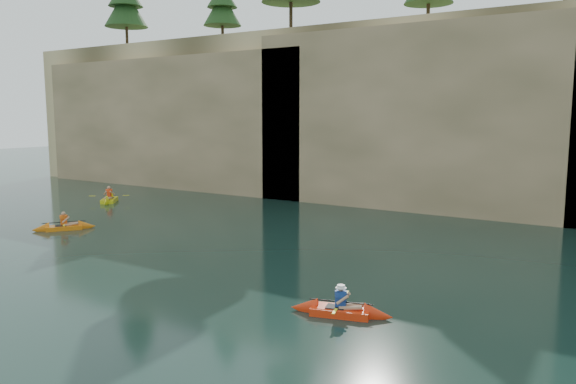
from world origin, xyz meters
The scene contains 9 objects.
ground centered at (0.00, 0.00, 0.00)m, with size 160.00×160.00×0.00m, color black.
cliff centered at (0.00, 30.00, 6.00)m, with size 70.00×16.00×12.00m, color tan.
cliff_slab_west centered at (-20.00, 22.60, 5.28)m, with size 26.00×2.40×10.56m, color tan.
cliff_slab_center centered at (2.00, 22.60, 5.70)m, with size 24.00×2.40×11.40m, color tan.
sea_cave_west centered at (-18.00, 21.95, 2.00)m, with size 4.50×1.00×4.00m, color black.
sea_cave_center centered at (-4.00, 21.95, 1.60)m, with size 3.50×1.00×3.20m, color black.
main_kayaker centered at (5.19, 3.87, 0.15)m, with size 3.11×2.03×1.12m.
kayaker_orange centered at (-12.24, 7.17, 0.14)m, with size 2.34×2.87×1.15m.
kayaker_yellow centered at (-17.59, 14.47, 0.17)m, with size 2.70×3.02×1.34m.
Camera 1 is at (12.38, -10.16, 5.80)m, focal length 35.00 mm.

